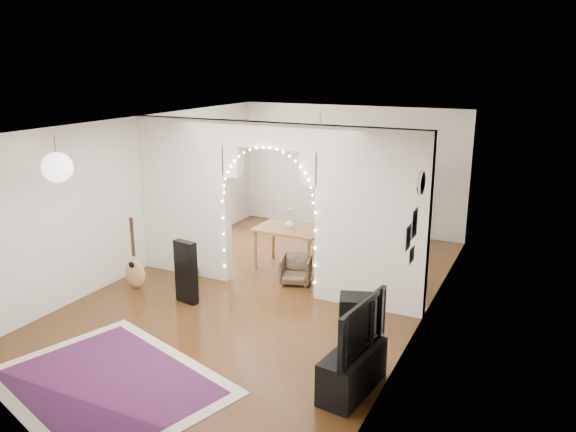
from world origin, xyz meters
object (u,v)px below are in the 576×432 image
at_px(floor_speaker, 356,338).
at_px(dining_table, 290,232).
at_px(acoustic_guitar, 134,263).
at_px(bookcase, 378,199).
at_px(media_console, 352,371).
at_px(dining_chair_right, 340,275).
at_px(dining_chair_left, 296,270).

relative_size(floor_speaker, dining_table, 0.83).
height_order(acoustic_guitar, bookcase, bookcase).
bearing_deg(media_console, dining_chair_right, 120.90).
xyz_separation_m(acoustic_guitar, bookcase, (2.71, 4.49, 0.37)).
bearing_deg(bookcase, dining_table, -114.02).
xyz_separation_m(acoustic_guitar, dining_chair_left, (2.27, 1.34, -0.22)).
xyz_separation_m(bookcase, dining_chair_left, (-0.44, -3.15, -0.59)).
xyz_separation_m(acoustic_guitar, floor_speaker, (4.12, -0.99, 0.06)).
relative_size(media_console, bookcase, 0.62).
xyz_separation_m(acoustic_guitar, dining_table, (1.88, 1.93, 0.24)).
relative_size(media_console, dining_chair_left, 2.01).
height_order(acoustic_guitar, floor_speaker, acoustic_guitar).
bearing_deg(dining_chair_right, acoustic_guitar, -159.79).
relative_size(acoustic_guitar, dining_chair_left, 2.04).
bearing_deg(media_console, acoustic_guitar, 170.33).
distance_m(dining_chair_left, dining_chair_right, 0.78).
bearing_deg(dining_chair_left, dining_table, 107.25).
bearing_deg(dining_chair_right, bookcase, 92.55).
bearing_deg(dining_chair_left, acoustic_guitar, -165.59).
height_order(dining_chair_left, dining_chair_right, dining_chair_right).
bearing_deg(acoustic_guitar, bookcase, 61.51).
distance_m(acoustic_guitar, bookcase, 5.26).
xyz_separation_m(floor_speaker, dining_chair_left, (-1.85, 2.33, -0.28)).
height_order(floor_speaker, dining_table, floor_speaker).
bearing_deg(dining_table, dining_chair_left, -54.88).
relative_size(floor_speaker, bookcase, 0.63).
distance_m(dining_table, dining_chair_left, 0.84).
bearing_deg(dining_table, dining_chair_right, -25.10).
distance_m(floor_speaker, dining_table, 3.68).
distance_m(media_console, dining_table, 3.98).
xyz_separation_m(floor_speaker, dining_chair_right, (-1.07, 2.33, -0.22)).
relative_size(dining_table, dining_chair_left, 2.46).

